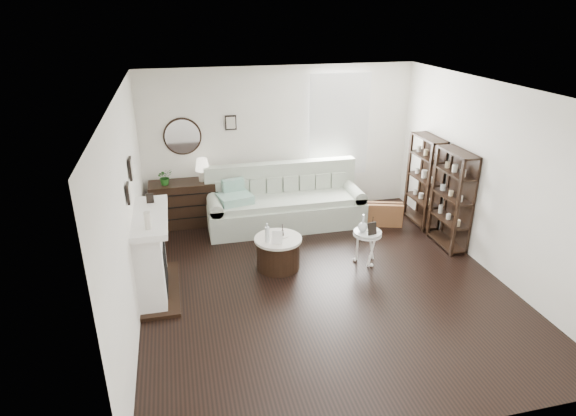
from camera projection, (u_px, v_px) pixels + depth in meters
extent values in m
plane|color=black|center=(323.00, 282.00, 6.89)|extent=(5.50, 5.50, 0.00)
plane|color=white|center=(329.00, 90.00, 5.84)|extent=(5.50, 5.50, 0.00)
plane|color=white|center=(280.00, 141.00, 8.83)|extent=(5.00, 0.00, 5.00)
plane|color=white|center=(427.00, 313.00, 3.90)|extent=(5.00, 0.00, 5.00)
plane|color=white|center=(129.00, 211.00, 5.83)|extent=(0.00, 5.50, 5.50)
plane|color=white|center=(492.00, 179.00, 6.89)|extent=(0.00, 5.50, 5.50)
cube|color=white|center=(338.00, 125.00, 8.95)|extent=(1.00, 0.02, 1.80)
cube|color=white|center=(339.00, 126.00, 8.89)|extent=(1.15, 0.02, 1.90)
cylinder|color=silver|center=(182.00, 137.00, 8.35)|extent=(0.60, 0.03, 0.60)
cube|color=black|center=(231.00, 123.00, 8.45)|extent=(0.20, 0.03, 0.26)
cube|color=white|center=(151.00, 256.00, 6.45)|extent=(0.34, 1.20, 1.10)
cube|color=black|center=(154.00, 266.00, 6.51)|extent=(0.30, 0.65, 0.70)
cube|color=white|center=(150.00, 217.00, 6.23)|extent=(0.44, 1.35, 0.08)
cube|color=black|center=(161.00, 289.00, 6.67)|extent=(0.50, 1.40, 0.05)
cylinder|color=beige|center=(148.00, 220.00, 5.77)|extent=(0.08, 0.08, 0.22)
cube|color=black|center=(150.00, 198.00, 6.55)|extent=(0.10, 0.03, 0.14)
cube|color=black|center=(128.00, 193.00, 5.69)|extent=(0.03, 0.18, 0.24)
cube|color=black|center=(131.00, 169.00, 6.24)|extent=(0.03, 0.22, 0.28)
cube|color=black|center=(424.00, 181.00, 8.46)|extent=(0.30, 0.80, 1.60)
cylinder|color=#C7B289|center=(429.00, 201.00, 8.34)|extent=(0.08, 0.08, 0.11)
cylinder|color=#C7B289|center=(422.00, 196.00, 8.57)|extent=(0.08, 0.08, 0.11)
cylinder|color=#C7B289|center=(415.00, 191.00, 8.79)|extent=(0.08, 0.08, 0.11)
cylinder|color=#C7B289|center=(431.00, 179.00, 8.19)|extent=(0.08, 0.08, 0.11)
cylinder|color=#C7B289|center=(424.00, 175.00, 8.41)|extent=(0.08, 0.08, 0.11)
cylinder|color=#C7B289|center=(417.00, 170.00, 8.63)|extent=(0.08, 0.08, 0.11)
cylinder|color=#C7B289|center=(434.00, 157.00, 8.03)|extent=(0.08, 0.08, 0.11)
cylinder|color=#C7B289|center=(427.00, 153.00, 8.25)|extent=(0.08, 0.08, 0.11)
cylinder|color=#C7B289|center=(420.00, 149.00, 8.48)|extent=(0.08, 0.08, 0.11)
cube|color=black|center=(452.00, 200.00, 7.65)|extent=(0.30, 0.80, 1.60)
cylinder|color=#C7B289|center=(457.00, 222.00, 7.54)|extent=(0.08, 0.08, 0.11)
cylinder|color=#C7B289|center=(448.00, 216.00, 7.76)|extent=(0.08, 0.08, 0.11)
cylinder|color=#C7B289|center=(440.00, 210.00, 7.98)|extent=(0.08, 0.08, 0.11)
cylinder|color=#C7B289|center=(460.00, 198.00, 7.38)|extent=(0.08, 0.08, 0.11)
cylinder|color=#C7B289|center=(452.00, 193.00, 7.60)|extent=(0.08, 0.08, 0.11)
cylinder|color=#C7B289|center=(443.00, 187.00, 7.83)|extent=(0.08, 0.08, 0.11)
cylinder|color=#C7B289|center=(464.00, 174.00, 7.22)|extent=(0.08, 0.08, 0.11)
cylinder|color=#C7B289|center=(455.00, 169.00, 7.45)|extent=(0.08, 0.08, 0.11)
cylinder|color=#C7B289|center=(447.00, 164.00, 7.67)|extent=(0.08, 0.08, 0.11)
cube|color=#9EA896|center=(286.00, 214.00, 8.58)|extent=(2.75, 0.95, 0.44)
cube|color=#9EA896|center=(286.00, 200.00, 8.44)|extent=(2.38, 0.76, 0.11)
cube|color=#9EA896|center=(281.00, 185.00, 8.74)|extent=(2.75, 0.21, 0.85)
cube|color=#9EA896|center=(215.00, 218.00, 8.29)|extent=(0.23, 0.90, 0.55)
cube|color=#9EA896|center=(352.00, 205.00, 8.82)|extent=(0.23, 0.90, 0.55)
cube|color=#299765|center=(235.00, 198.00, 8.18)|extent=(0.64, 0.57, 0.14)
cube|color=brown|center=(385.00, 214.00, 8.59)|extent=(0.66, 0.39, 0.42)
cube|color=black|center=(185.00, 203.00, 8.56)|extent=(1.20, 0.50, 0.80)
cube|color=black|center=(187.00, 218.00, 8.40)|extent=(1.15, 0.01, 0.02)
cube|color=black|center=(186.00, 207.00, 8.31)|extent=(1.15, 0.01, 0.02)
cube|color=black|center=(184.00, 195.00, 8.23)|extent=(1.15, 0.01, 0.01)
imported|color=#1D5618|center=(165.00, 177.00, 8.24)|extent=(0.31, 0.29, 0.28)
cylinder|color=black|center=(278.00, 254.00, 7.19)|extent=(0.65, 0.65, 0.45)
cylinder|color=beige|center=(278.00, 239.00, 7.09)|extent=(0.71, 0.71, 0.04)
cylinder|color=silver|center=(368.00, 232.00, 7.23)|extent=(0.42, 0.42, 0.03)
cylinder|color=white|center=(367.00, 234.00, 7.24)|extent=(0.43, 0.43, 0.02)
cylinder|color=white|center=(366.00, 248.00, 7.33)|extent=(0.03, 0.03, 0.49)
cylinder|color=silver|center=(267.00, 233.00, 6.92)|extent=(0.07, 0.07, 0.29)
cube|color=white|center=(277.00, 237.00, 6.88)|extent=(0.16, 0.10, 0.20)
cube|color=black|center=(372.00, 229.00, 7.09)|extent=(0.15, 0.08, 0.19)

